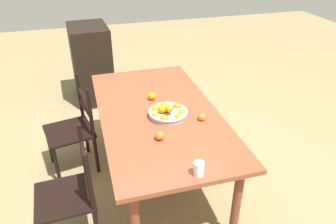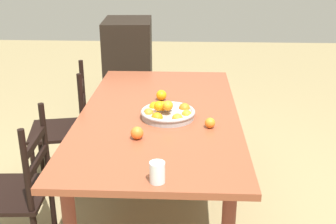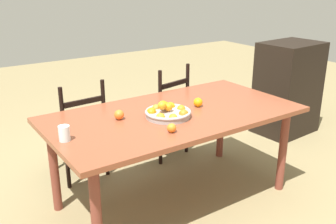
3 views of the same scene
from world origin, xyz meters
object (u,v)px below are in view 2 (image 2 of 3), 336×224
at_px(orange_loose_0, 210,123).
at_px(orange_loose_1, 161,95).
at_px(cabinet, 129,68).
at_px(dining_table, 159,123).
at_px(drinking_glass, 157,172).
at_px(chair_by_cabinet, 65,129).
at_px(orange_loose_2, 137,133).
at_px(fruit_bowl, 168,113).
at_px(chair_near_window, 16,192).

bearing_deg(orange_loose_0, orange_loose_1, 33.89).
height_order(cabinet, orange_loose_0, cabinet).
distance_m(dining_table, orange_loose_1, 0.26).
bearing_deg(dining_table, orange_loose_0, -127.53).
bearing_deg(drinking_glass, chair_by_cabinet, 32.26).
bearing_deg(dining_table, cabinet, 13.58).
xyz_separation_m(orange_loose_2, drinking_glass, (-0.47, -0.15, 0.01)).
xyz_separation_m(orange_loose_0, drinking_glass, (-0.65, 0.27, 0.02)).
bearing_deg(fruit_bowl, orange_loose_2, 154.17).
distance_m(chair_near_window, cabinet, 2.48).
distance_m(chair_near_window, chair_by_cabinet, 0.90).
height_order(fruit_bowl, orange_loose_0, fruit_bowl).
height_order(chair_near_window, chair_by_cabinet, chair_by_cabinet).
distance_m(cabinet, orange_loose_2, 2.44).
height_order(dining_table, drinking_glass, drinking_glass).
bearing_deg(chair_by_cabinet, orange_loose_2, 27.16).
relative_size(cabinet, orange_loose_0, 16.80).
bearing_deg(dining_table, orange_loose_1, 0.62).
distance_m(orange_loose_0, orange_loose_2, 0.46).
relative_size(cabinet, fruit_bowl, 3.07).
xyz_separation_m(cabinet, drinking_glass, (-2.87, -0.53, 0.29)).
bearing_deg(fruit_bowl, cabinet, 14.51).
bearing_deg(cabinet, dining_table, -169.83).
height_order(orange_loose_1, drinking_glass, drinking_glass).
height_order(orange_loose_2, drinking_glass, drinking_glass).
distance_m(fruit_bowl, orange_loose_0, 0.30).
relative_size(dining_table, orange_loose_0, 30.89).
relative_size(dining_table, fruit_bowl, 5.65).
distance_m(chair_by_cabinet, orange_loose_1, 0.88).
distance_m(cabinet, orange_loose_0, 2.37).
bearing_deg(orange_loose_1, dining_table, -179.38).
relative_size(dining_table, chair_by_cabinet, 2.06).
distance_m(fruit_bowl, orange_loose_2, 0.36).
bearing_deg(cabinet, orange_loose_2, -174.48).
height_order(chair_near_window, cabinet, cabinet).
distance_m(chair_near_window, fruit_bowl, 1.04).
xyz_separation_m(dining_table, fruit_bowl, (-0.10, -0.06, 0.11)).
relative_size(fruit_bowl, orange_loose_2, 4.74).
relative_size(orange_loose_0, orange_loose_1, 0.86).
height_order(chair_by_cabinet, orange_loose_1, chair_by_cabinet).
distance_m(fruit_bowl, orange_loose_1, 0.35).
xyz_separation_m(chair_by_cabinet, orange_loose_2, (-0.85, -0.68, 0.36)).
distance_m(cabinet, orange_loose_1, 1.81).
bearing_deg(drinking_glass, orange_loose_2, 17.54).
bearing_deg(orange_loose_1, chair_near_window, 131.09).
distance_m(chair_by_cabinet, orange_loose_2, 1.15).
bearing_deg(chair_near_window, orange_loose_2, 90.76).
height_order(cabinet, orange_loose_2, cabinet).
height_order(cabinet, drinking_glass, cabinet).
xyz_separation_m(orange_loose_0, orange_loose_1, (0.49, 0.33, 0.01)).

